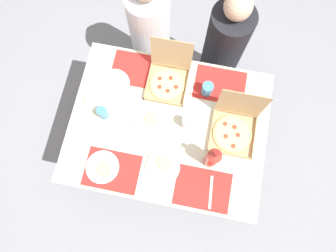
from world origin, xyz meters
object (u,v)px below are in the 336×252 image
object	(u,v)px
plate_far_left	(114,84)
cup_dark	(207,89)
cup_clear_left	(187,122)
diner_left_seat	(151,36)
plate_far_right	(163,167)
plate_middle	(103,167)
diner_right_seat	(223,50)
pizza_box_edge_far	(234,127)
plate_near_right	(150,122)
cup_spare	(103,113)
condiment_bowl	(91,100)
pizza_box_corner_left	(168,78)
soda_bottle	(213,158)

from	to	relation	value
plate_far_left	cup_dark	xyz separation A→B (m)	(0.65, 0.07, 0.04)
cup_clear_left	diner_left_seat	size ratio (longest dim) A/B	0.09
plate_far_right	cup_dark	world-z (taller)	cup_dark
plate_middle	diner_right_seat	world-z (taller)	diner_right_seat
plate_far_left	cup_clear_left	size ratio (longest dim) A/B	2.07
pizza_box_edge_far	plate_far_left	bearing A→B (deg)	169.56
pizza_box_edge_far	diner_left_seat	distance (m)	1.06
plate_far_left	diner_right_seat	bearing A→B (deg)	36.93
plate_far_left	plate_near_right	bearing A→B (deg)	-35.67
cup_spare	plate_middle	bearing A→B (deg)	-77.18
pizza_box_edge_far	cup_clear_left	xyz separation A→B (m)	(-0.31, -0.03, 0.00)
cup_dark	condiment_bowl	world-z (taller)	cup_dark
pizza_box_corner_left	plate_near_right	size ratio (longest dim) A/B	1.43
cup_dark	diner_right_seat	world-z (taller)	diner_right_seat
condiment_bowl	diner_left_seat	size ratio (longest dim) A/B	0.07
cup_clear_left	plate_middle	bearing A→B (deg)	-140.64
plate_far_left	cup_clear_left	xyz separation A→B (m)	(0.55, -0.19, 0.05)
condiment_bowl	diner_right_seat	world-z (taller)	diner_right_seat
pizza_box_edge_far	plate_near_right	world-z (taller)	pizza_box_edge_far
condiment_bowl	diner_right_seat	xyz separation A→B (m)	(0.86, 0.70, -0.25)
plate_middle	cup_spare	size ratio (longest dim) A/B	2.06
plate_far_right	cup_clear_left	distance (m)	0.33
plate_near_right	diner_right_seat	xyz separation A→B (m)	(0.43, 0.78, -0.24)
diner_left_seat	diner_right_seat	size ratio (longest dim) A/B	1.03
cup_spare	diner_left_seat	size ratio (longest dim) A/B	0.09
cup_spare	cup_clear_left	bearing A→B (deg)	4.64
cup_dark	diner_left_seat	world-z (taller)	diner_left_seat
pizza_box_edge_far	cup_dark	xyz separation A→B (m)	(-0.22, 0.23, 0.00)
cup_spare	plate_near_right	bearing A→B (deg)	2.06
plate_far_right	condiment_bowl	world-z (taller)	condiment_bowl
pizza_box_edge_far	plate_near_right	size ratio (longest dim) A/B	1.51
soda_bottle	plate_middle	bearing A→B (deg)	-165.11
plate_middle	cup_clear_left	world-z (taller)	cup_clear_left
condiment_bowl	plate_far_right	bearing A→B (deg)	-31.45
soda_bottle	pizza_box_edge_far	bearing A→B (deg)	64.21
cup_dark	cup_spare	world-z (taller)	same
plate_middle	cup_spare	distance (m)	0.36
plate_near_right	cup_clear_left	xyz separation A→B (m)	(0.24, 0.03, 0.04)
plate_middle	soda_bottle	bearing A→B (deg)	14.89
plate_near_right	condiment_bowl	xyz separation A→B (m)	(-0.43, 0.07, 0.01)
cup_dark	diner_left_seat	xyz separation A→B (m)	(-0.52, 0.48, -0.27)
pizza_box_corner_left	plate_near_right	bearing A→B (deg)	-100.31
plate_middle	diner_right_seat	xyz separation A→B (m)	(0.66, 1.14, -0.24)
soda_bottle	cup_dark	xyz separation A→B (m)	(-0.10, 0.48, -0.08)
pizza_box_edge_far	diner_left_seat	size ratio (longest dim) A/B	0.27
diner_left_seat	pizza_box_edge_far	bearing A→B (deg)	-44.09
cup_clear_left	condiment_bowl	bearing A→B (deg)	176.68
cup_dark	cup_clear_left	world-z (taller)	cup_clear_left
plate_far_right	plate_middle	bearing A→B (deg)	-167.93
pizza_box_corner_left	plate_far_left	distance (m)	0.38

